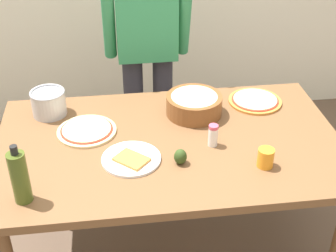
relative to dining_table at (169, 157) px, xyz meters
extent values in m
cube|color=brown|center=(0.00, 0.00, 0.07)|extent=(1.60, 0.96, 0.04)
cylinder|color=brown|center=(-0.72, 0.40, -0.31)|extent=(0.07, 0.07, 0.72)
cylinder|color=brown|center=(0.72, 0.40, -0.31)|extent=(0.07, 0.07, 0.72)
cylinder|color=#2D2D38|center=(-0.12, 0.76, -0.24)|extent=(0.12, 0.12, 0.85)
cylinder|color=#2D2D38|center=(0.06, 0.76, -0.24)|extent=(0.12, 0.12, 0.85)
cube|color=#338C59|center=(-0.03, 0.76, 0.46)|extent=(0.34, 0.20, 0.55)
cylinder|color=#338C59|center=(-0.24, 0.71, 0.46)|extent=(0.07, 0.21, 0.55)
cylinder|color=#338C59|center=(0.18, 0.71, 0.46)|extent=(0.07, 0.21, 0.55)
cylinder|color=beige|center=(-0.38, 0.12, 0.10)|extent=(0.28, 0.28, 0.01)
cylinder|color=#B22D1E|center=(-0.38, 0.12, 0.10)|extent=(0.25, 0.25, 0.00)
cylinder|color=beige|center=(-0.38, 0.12, 0.11)|extent=(0.23, 0.23, 0.00)
cylinder|color=#C67A33|center=(0.49, 0.30, 0.10)|extent=(0.28, 0.28, 0.01)
cylinder|color=#B22D1E|center=(0.49, 0.30, 0.10)|extent=(0.24, 0.24, 0.00)
cylinder|color=beige|center=(0.49, 0.30, 0.11)|extent=(0.23, 0.23, 0.00)
cylinder|color=white|center=(-0.18, -0.12, 0.10)|extent=(0.26, 0.26, 0.01)
cube|color=#CC8438|center=(-0.18, -0.14, 0.11)|extent=(0.17, 0.17, 0.01)
cylinder|color=brown|center=(0.16, 0.23, 0.14)|extent=(0.28, 0.28, 0.10)
ellipsoid|color=beige|center=(0.16, 0.23, 0.18)|extent=(0.25, 0.25, 0.05)
cylinder|color=#47561E|center=(-0.62, -0.33, 0.20)|extent=(0.07, 0.07, 0.22)
cylinder|color=black|center=(-0.62, -0.33, 0.33)|extent=(0.03, 0.03, 0.04)
cylinder|color=#B7B7BC|center=(-0.57, 0.32, 0.15)|extent=(0.17, 0.17, 0.12)
torus|color=#A5A5AD|center=(-0.57, 0.32, 0.21)|extent=(0.17, 0.17, 0.01)
cylinder|color=orange|center=(0.38, -0.24, 0.13)|extent=(0.07, 0.07, 0.08)
cylinder|color=white|center=(0.19, -0.06, 0.14)|extent=(0.04, 0.04, 0.09)
cylinder|color=#D84C66|center=(0.19, -0.06, 0.19)|extent=(0.04, 0.04, 0.02)
ellipsoid|color=#2D4219|center=(0.02, -0.18, 0.13)|extent=(0.06, 0.06, 0.07)
camera|label=1|loc=(-0.24, -1.81, 1.34)|focal=51.05mm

